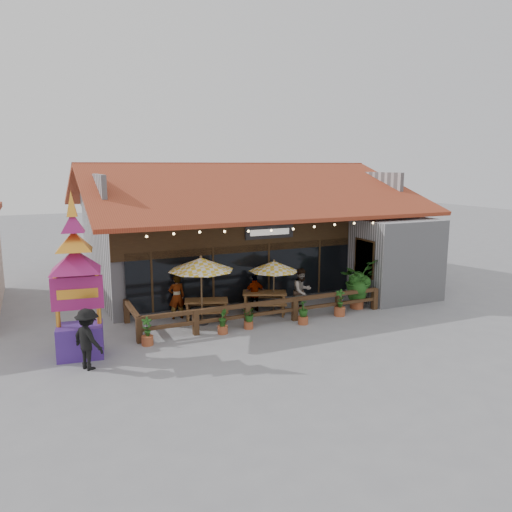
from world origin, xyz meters
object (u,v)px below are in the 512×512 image
umbrella_left (201,264)px  tropical_plant (358,281)px  picnic_table_left (206,306)px  picnic_table_right (265,299)px  thai_sign_tower (75,265)px  pedestrian (88,339)px  umbrella_right (274,266)px

umbrella_left → tropical_plant: 6.77m
umbrella_left → tropical_plant: umbrella_left is taller
picnic_table_left → picnic_table_right: 2.50m
thai_sign_tower → pedestrian: thai_sign_tower is taller
umbrella_left → pedestrian: (-4.38, -2.67, -1.39)m
umbrella_right → picnic_table_left: (-2.85, 0.14, -1.38)m
picnic_table_left → thai_sign_tower: size_ratio=0.36×
umbrella_left → thai_sign_tower: thai_sign_tower is taller
umbrella_left → picnic_table_right: (2.82, 0.42, -1.74)m
umbrella_right → thai_sign_tower: (-7.69, -1.85, 1.04)m
tropical_plant → picnic_table_right: bearing=164.4°
umbrella_right → pedestrian: umbrella_right is taller
picnic_table_left → thai_sign_tower: thai_sign_tower is taller
umbrella_right → picnic_table_right: umbrella_right is taller
umbrella_left → tropical_plant: (6.64, -0.65, -1.12)m
pedestrian → tropical_plant: bearing=-109.9°
picnic_table_right → pedestrian: pedestrian is taller
umbrella_left → thai_sign_tower: (-4.51, -1.57, 0.65)m
umbrella_left → umbrella_right: 3.22m
picnic_table_left → pedestrian: 5.65m
umbrella_right → tropical_plant: (3.46, -0.93, -0.73)m
picnic_table_left → picnic_table_right: (2.50, -0.01, 0.03)m
tropical_plant → pedestrian: (-11.02, -2.03, -0.27)m
umbrella_right → pedestrian: bearing=-158.6°
umbrella_left → umbrella_right: (3.18, 0.29, -0.39)m
tropical_plant → pedestrian: size_ratio=1.13×
umbrella_left → umbrella_right: size_ratio=0.99×
umbrella_left → pedestrian: umbrella_left is taller
thai_sign_tower → tropical_plant: bearing=4.7°
umbrella_left → umbrella_right: umbrella_left is taller
umbrella_right → tropical_plant: size_ratio=1.32×
picnic_table_right → thai_sign_tower: (-7.34, -1.98, 2.38)m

